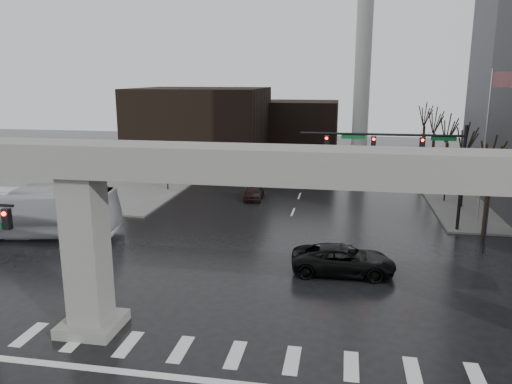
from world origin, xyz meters
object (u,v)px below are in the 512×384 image
at_px(signal_mast_arm, 410,153).
at_px(far_car, 254,192).
at_px(pickup_truck, 343,260).
at_px(city_bus, 27,212).

distance_m(signal_mast_arm, far_car, 15.83).
relative_size(signal_mast_arm, pickup_truck, 1.99).
distance_m(pickup_truck, city_bus, 23.01).
height_order(signal_mast_arm, city_bus, signal_mast_arm).
bearing_deg(signal_mast_arm, far_car, 151.30).
relative_size(city_bus, far_car, 3.28).
xyz_separation_m(signal_mast_arm, pickup_truck, (-4.62, -9.97, -4.98)).
bearing_deg(pickup_truck, signal_mast_arm, -26.79).
bearing_deg(pickup_truck, far_car, 24.47).
height_order(signal_mast_arm, pickup_truck, signal_mast_arm).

